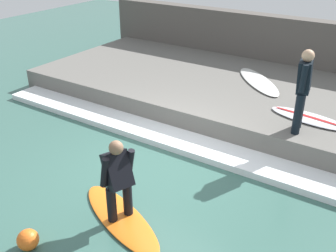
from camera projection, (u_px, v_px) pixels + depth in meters
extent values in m
plane|color=#386056|center=(154.00, 169.00, 7.35)|extent=(28.00, 28.00, 0.00)
cube|color=#66635E|center=(237.00, 94.00, 9.97)|extent=(4.40, 10.60, 0.53)
cube|color=#544F49|center=(273.00, 47.00, 11.51)|extent=(0.50, 11.13, 1.80)
cube|color=white|center=(184.00, 142.00, 8.13)|extent=(0.77, 10.07, 0.13)
ellipsoid|color=orange|center=(121.00, 218.00, 6.07)|extent=(1.28, 2.07, 0.06)
cylinder|color=black|center=(128.00, 198.00, 6.00)|extent=(0.15, 0.15, 0.58)
cylinder|color=black|center=(112.00, 204.00, 5.86)|extent=(0.15, 0.15, 0.58)
cube|color=black|center=(118.00, 170.00, 5.67)|extent=(0.48, 0.51, 0.59)
sphere|color=#846047|center=(116.00, 148.00, 5.51)|extent=(0.21, 0.21, 0.21)
cylinder|color=black|center=(130.00, 164.00, 5.76)|extent=(0.10, 0.19, 0.50)
cylinder|color=black|center=(105.00, 172.00, 5.56)|extent=(0.10, 0.19, 0.50)
cylinder|color=black|center=(300.00, 108.00, 7.56)|extent=(0.15, 0.15, 0.80)
cylinder|color=black|center=(298.00, 114.00, 7.32)|extent=(0.15, 0.15, 0.80)
cube|color=black|center=(305.00, 77.00, 7.12)|extent=(0.41, 0.31, 0.59)
sphere|color=tan|center=(308.00, 56.00, 6.95)|extent=(0.22, 0.22, 0.22)
cylinder|color=black|center=(306.00, 71.00, 7.29)|extent=(0.11, 0.12, 0.52)
cylinder|color=black|center=(304.00, 79.00, 6.93)|extent=(0.11, 0.12, 0.52)
ellipsoid|color=silver|center=(309.00, 118.00, 8.02)|extent=(0.79, 1.71, 0.06)
ellipsoid|color=#B21E1E|center=(309.00, 117.00, 8.01)|extent=(0.31, 1.51, 0.01)
ellipsoid|color=white|center=(259.00, 81.00, 9.94)|extent=(1.93, 1.88, 0.06)
sphere|color=orange|center=(28.00, 240.00, 5.47)|extent=(0.31, 0.31, 0.31)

